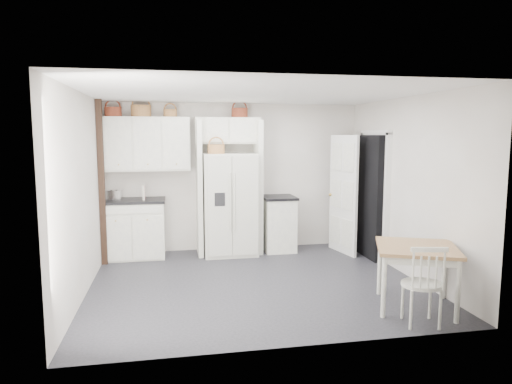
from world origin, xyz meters
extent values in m
plane|color=black|center=(0.00, 0.00, 0.00)|extent=(4.50, 4.50, 0.00)
plane|color=white|center=(0.00, 0.00, 2.60)|extent=(4.50, 4.50, 0.00)
plane|color=#BCB2A7|center=(0.00, 2.00, 1.30)|extent=(4.50, 0.00, 4.50)
plane|color=#BCB2A7|center=(-2.25, 0.00, 1.30)|extent=(0.00, 4.00, 4.00)
plane|color=#BCB2A7|center=(2.25, 0.00, 1.30)|extent=(0.00, 4.00, 4.00)
cube|color=silver|center=(-0.15, 1.62, 0.87)|extent=(0.90, 0.72, 1.74)
cube|color=silver|center=(-1.77, 1.70, 0.47)|extent=(1.02, 0.64, 0.94)
cube|color=silver|center=(0.73, 1.70, 0.47)|extent=(0.53, 0.64, 0.93)
cube|color=brown|center=(1.70, -1.27, 0.38)|extent=(1.18, 1.18, 0.75)
cube|color=silver|center=(1.51, -1.73, 0.45)|extent=(0.51, 0.48, 0.89)
cube|color=black|center=(-1.77, 1.70, 0.96)|extent=(1.06, 0.69, 0.04)
cube|color=black|center=(0.73, 1.70, 0.95)|extent=(0.57, 0.68, 0.04)
cube|color=silver|center=(-2.06, 1.65, 1.07)|extent=(0.26, 0.17, 0.16)
cube|color=#B42332|center=(-1.58, 1.62, 1.10)|extent=(0.03, 0.15, 0.22)
cube|color=beige|center=(-1.58, 1.62, 1.11)|extent=(0.04, 0.16, 0.24)
cylinder|color=brown|center=(-2.04, 1.83, 2.43)|extent=(0.27, 0.27, 0.16)
cylinder|color=brown|center=(-1.59, 1.83, 2.45)|extent=(0.33, 0.33, 0.19)
cylinder|color=brown|center=(-1.12, 1.83, 2.41)|extent=(0.22, 0.22, 0.13)
cylinder|color=brown|center=(0.06, 1.83, 2.43)|extent=(0.28, 0.28, 0.16)
cylinder|color=brown|center=(-0.38, 1.52, 1.82)|extent=(0.28, 0.28, 0.15)
cube|color=silver|center=(-1.50, 1.83, 1.90)|extent=(1.40, 0.34, 0.90)
cube|color=silver|center=(-0.15, 1.83, 2.12)|extent=(1.12, 0.34, 0.45)
cube|color=silver|center=(-0.66, 1.70, 1.15)|extent=(0.08, 0.60, 2.30)
cube|color=silver|center=(0.36, 1.70, 1.15)|extent=(0.08, 0.60, 2.30)
cube|color=black|center=(-2.20, 1.35, 1.30)|extent=(0.09, 0.09, 2.60)
cube|color=black|center=(2.16, 1.00, 1.02)|extent=(0.18, 0.85, 2.05)
cube|color=white|center=(1.80, 1.33, 1.02)|extent=(0.21, 0.79, 2.05)
camera|label=1|loc=(-1.14, -6.07, 2.05)|focal=32.00mm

